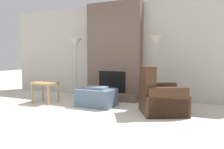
# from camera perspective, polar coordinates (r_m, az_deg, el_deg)

# --- Properties ---
(ground_plane) EXTENTS (24.00, 24.00, 0.00)m
(ground_plane) POSITION_cam_1_polar(r_m,az_deg,el_deg) (3.82, -16.30, -13.06)
(ground_plane) COLOR beige
(wall_back) EXTENTS (7.18, 0.06, 2.60)m
(wall_back) POSITION_cam_1_polar(r_m,az_deg,el_deg) (6.20, 1.29, 6.15)
(wall_back) COLOR #BCB7AD
(wall_back) RESTS_ON ground_plane
(fireplace) EXTENTS (1.53, 0.63, 2.60)m
(fireplace) POSITION_cam_1_polar(r_m,az_deg,el_deg) (6.00, 0.53, 5.42)
(fireplace) COLOR brown
(fireplace) RESTS_ON ground_plane
(ottoman) EXTENTS (0.85, 0.60, 0.46)m
(ottoman) POSITION_cam_1_polar(r_m,az_deg,el_deg) (5.10, -4.03, -5.89)
(ottoman) COLOR slate
(ottoman) RESTS_ON ground_plane
(armchair) EXTENTS (1.12, 1.12, 0.96)m
(armchair) POSITION_cam_1_polar(r_m,az_deg,el_deg) (4.55, 12.19, -6.30)
(armchair) COLOR #422819
(armchair) RESTS_ON ground_plane
(side_table) EXTENTS (0.57, 0.45, 0.52)m
(side_table) POSITION_cam_1_polar(r_m,az_deg,el_deg) (5.65, -17.07, -2.82)
(side_table) COLOR tan
(side_table) RESTS_ON ground_plane
(floor_lamp_left) EXTENTS (0.32, 0.32, 1.65)m
(floor_lamp_left) POSITION_cam_1_polar(r_m,az_deg,el_deg) (6.36, -9.42, 7.37)
(floor_lamp_left) COLOR #ADADB2
(floor_lamp_left) RESTS_ON ground_plane
(floor_lamp_right) EXTENTS (0.32, 0.32, 1.65)m
(floor_lamp_right) POSITION_cam_1_polar(r_m,az_deg,el_deg) (5.46, 11.49, 7.74)
(floor_lamp_right) COLOR #ADADB2
(floor_lamp_right) RESTS_ON ground_plane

